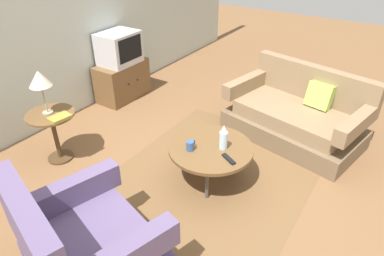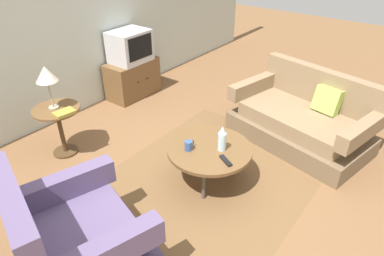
{
  "view_description": "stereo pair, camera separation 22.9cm",
  "coord_description": "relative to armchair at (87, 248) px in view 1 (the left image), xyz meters",
  "views": [
    {
      "loc": [
        -2.34,
        -1.43,
        2.37
      ],
      "look_at": [
        0.14,
        0.18,
        0.55
      ],
      "focal_mm": 31.7,
      "sensor_mm": 36.0,
      "label": 1
    },
    {
      "loc": [
        -2.21,
        -1.62,
        2.37
      ],
      "look_at": [
        0.14,
        0.18,
        0.55
      ],
      "focal_mm": 31.7,
      "sensor_mm": 36.0,
      "label": 2
    }
  ],
  "objects": [
    {
      "name": "tv_stand",
      "position": [
        2.47,
        1.95,
        -0.04
      ],
      "size": [
        0.81,
        0.45,
        0.56
      ],
      "color": "brown",
      "rests_on": "ground"
    },
    {
      "name": "back_wall",
      "position": [
        1.38,
        2.26,
        1.03
      ],
      "size": [
        9.0,
        0.12,
        2.7
      ],
      "primitive_type": "cube",
      "color": "#B2BCB2",
      "rests_on": "ground"
    },
    {
      "name": "vase",
      "position": [
        1.52,
        -0.3,
        0.24
      ],
      "size": [
        0.08,
        0.08,
        0.27
      ],
      "color": "silver",
      "rests_on": "coffee_table"
    },
    {
      "name": "coffee_table",
      "position": [
        1.48,
        -0.19,
        0.09
      ],
      "size": [
        0.86,
        0.86,
        0.43
      ],
      "color": "brown",
      "rests_on": "ground"
    },
    {
      "name": "ground_plane",
      "position": [
        1.38,
        -0.12,
        -0.32
      ],
      "size": [
        16.0,
        16.0,
        0.0
      ],
      "primitive_type": "plane",
      "color": "brown"
    },
    {
      "name": "armchair",
      "position": [
        0.0,
        0.0,
        0.0
      ],
      "size": [
        1.11,
        1.17,
        0.97
      ],
      "rotation": [
        0.0,
        0.0,
        -1.86
      ],
      "color": "#4B3E5C",
      "rests_on": "ground"
    },
    {
      "name": "book",
      "position": [
        0.85,
        1.28,
        0.29
      ],
      "size": [
        0.23,
        0.17,
        0.04
      ],
      "rotation": [
        0.0,
        0.0,
        -0.12
      ],
      "color": "olive",
      "rests_on": "side_table"
    },
    {
      "name": "couch",
      "position": [
        2.82,
        -0.64,
        -0.03
      ],
      "size": [
        1.22,
        1.76,
        0.86
      ],
      "rotation": [
        0.0,
        0.0,
        1.36
      ],
      "color": "brown",
      "rests_on": "ground"
    },
    {
      "name": "area_rug",
      "position": [
        1.48,
        -0.19,
        -0.32
      ],
      "size": [
        2.55,
        1.94,
        0.0
      ],
      "primitive_type": "cube",
      "color": "brown",
      "rests_on": "ground"
    },
    {
      "name": "table_lamp",
      "position": [
        0.86,
        1.49,
        0.67
      ],
      "size": [
        0.23,
        0.23,
        0.49
      ],
      "color": "#9E937A",
      "rests_on": "side_table"
    },
    {
      "name": "tv_remote_dark",
      "position": [
        1.38,
        -0.44,
        0.12
      ],
      "size": [
        0.12,
        0.18,
        0.02
      ],
      "rotation": [
        0.0,
        0.0,
        1.08
      ],
      "color": "black",
      "rests_on": "coffee_table"
    },
    {
      "name": "television",
      "position": [
        2.47,
        1.94,
        0.47
      ],
      "size": [
        0.57,
        0.45,
        0.46
      ],
      "color": "#B7B7BC",
      "rests_on": "tv_stand"
    },
    {
      "name": "side_table",
      "position": [
        0.87,
        1.47,
        0.11
      ],
      "size": [
        0.52,
        0.52,
        0.59
      ],
      "color": "brown",
      "rests_on": "ground"
    },
    {
      "name": "mug",
      "position": [
        1.32,
        -0.04,
        0.16
      ],
      "size": [
        0.13,
        0.08,
        0.1
      ],
      "color": "#335184",
      "rests_on": "coffee_table"
    }
  ]
}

